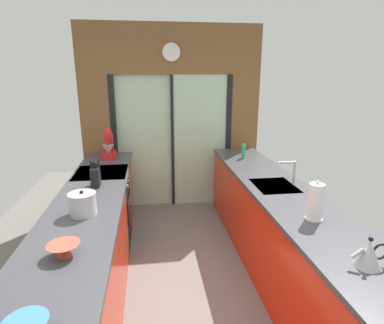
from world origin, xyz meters
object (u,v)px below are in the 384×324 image
object	(u,v)px
knife_block	(96,177)
stand_mixer	(108,146)
stock_pot	(83,204)
paper_towel_roll	(315,202)
kettle	(369,254)
oven_range	(104,209)
soap_bottle	(243,151)
mixing_bowl_far	(64,250)

from	to	relation	value
knife_block	stand_mixer	distance (m)	1.13
stock_pot	paper_towel_roll	size ratio (longest dim) A/B	0.68
stand_mixer	stock_pot	bearing A→B (deg)	-90.00
stock_pot	kettle	xyz separation A→B (m)	(1.78, -0.96, -0.01)
stand_mixer	kettle	world-z (taller)	stand_mixer
oven_range	kettle	bearing A→B (deg)	-49.46
stand_mixer	paper_towel_roll	size ratio (longest dim) A/B	1.31
stand_mixer	paper_towel_roll	distance (m)	2.78
kettle	paper_towel_roll	xyz separation A→B (m)	(-0.00, 0.62, 0.06)
oven_range	soap_bottle	distance (m)	1.92
oven_range	paper_towel_roll	xyz separation A→B (m)	(1.80, -1.49, 0.61)
stock_pot	knife_block	bearing A→B (deg)	90.00
stand_mixer	soap_bottle	size ratio (longest dim) A/B	1.80
stock_pot	kettle	size ratio (longest dim) A/B	0.92
oven_range	kettle	distance (m)	2.82
stock_pot	stand_mixer	bearing A→B (deg)	90.00
knife_block	kettle	xyz separation A→B (m)	(1.78, -1.62, -0.02)
soap_bottle	kettle	bearing A→B (deg)	-89.95
knife_block	stand_mixer	size ratio (longest dim) A/B	0.64
kettle	soap_bottle	world-z (taller)	soap_bottle
oven_range	knife_block	world-z (taller)	knife_block
oven_range	kettle	size ratio (longest dim) A/B	3.89
knife_block	stock_pot	xyz separation A→B (m)	(0.00, -0.66, -0.01)
soap_bottle	stock_pot	bearing A→B (deg)	-139.21
knife_block	paper_towel_roll	world-z (taller)	paper_towel_roll
mixing_bowl_far	soap_bottle	size ratio (longest dim) A/B	0.86
stand_mixer	soap_bottle	world-z (taller)	stand_mixer
oven_range	stand_mixer	xyz separation A→B (m)	(0.02, 0.65, 0.63)
mixing_bowl_far	paper_towel_roll	distance (m)	1.80
oven_range	kettle	world-z (taller)	kettle
paper_towel_roll	oven_range	bearing A→B (deg)	140.44
mixing_bowl_far	kettle	distance (m)	1.82
soap_bottle	paper_towel_roll	size ratio (longest dim) A/B	0.73
oven_range	stock_pot	world-z (taller)	stock_pot
knife_block	stand_mixer	xyz separation A→B (m)	(0.00, 1.13, 0.06)
knife_block	paper_towel_roll	xyz separation A→B (m)	(1.78, -1.00, 0.04)
kettle	paper_towel_roll	size ratio (longest dim) A/B	0.74
oven_range	stand_mixer	world-z (taller)	stand_mixer
mixing_bowl_far	paper_towel_roll	world-z (taller)	paper_towel_roll
soap_bottle	paper_towel_roll	bearing A→B (deg)	-90.00
paper_towel_roll	mixing_bowl_far	bearing A→B (deg)	-171.40
stock_pot	kettle	distance (m)	2.02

